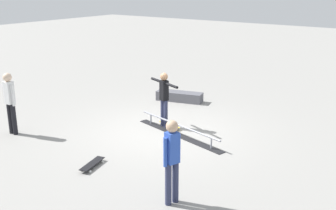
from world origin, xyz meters
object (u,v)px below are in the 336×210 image
skate_ledge (179,96)px  grind_rail (179,131)px  loose_skateboard_black (92,164)px  skater_main (164,96)px  skateboard_main (170,125)px  bystander_blue_shirt (172,158)px  bystander_white_shirt (10,100)px

skate_ledge → grind_rail: bearing=123.7°
loose_skateboard_black → skater_main: bearing=-9.8°
skater_main → skateboard_main: skater_main is taller
skateboard_main → bystander_blue_shirt: size_ratio=0.49×
skate_ledge → loose_skateboard_black: (-1.35, 5.54, -0.09)m
skate_ledge → skater_main: (-1.12, 2.45, 0.77)m
skateboard_main → bystander_blue_shirt: bystander_blue_shirt is taller
grind_rail → skate_ledge: (1.85, -2.77, 0.02)m
skate_ledge → skater_main: size_ratio=1.01×
bystander_blue_shirt → bystander_white_shirt: (5.68, -0.44, 0.03)m
bystander_blue_shirt → loose_skateboard_black: bearing=102.5°
grind_rail → bystander_white_shirt: bystander_white_shirt is taller
grind_rail → loose_skateboard_black: size_ratio=3.88×
skate_ledge → bystander_white_shirt: (1.95, 5.33, 0.81)m
skater_main → bystander_white_shirt: (3.07, 2.88, 0.04)m
skate_ledge → skater_main: skater_main is taller
skateboard_main → bystander_white_shirt: size_ratio=0.47×
grind_rail → skate_ledge: 3.34m
bystander_blue_shirt → skateboard_main: bearing=53.9°
grind_rail → bystander_white_shirt: 4.66m
skate_ledge → bystander_blue_shirt: 6.91m
skate_ledge → bystander_white_shirt: bearing=69.9°
loose_skateboard_black → bystander_blue_shirt: bearing=-109.5°
grind_rail → skateboard_main: 0.71m
skater_main → bystander_blue_shirt: size_ratio=0.96×
skate_ledge → bystander_white_shirt: 5.74m
grind_rail → skateboard_main: grind_rail is taller
skater_main → loose_skateboard_black: bearing=-65.4°
grind_rail → skateboard_main: (0.59, -0.39, -0.07)m
loose_skateboard_black → skate_ledge: bearing=-0.4°
loose_skateboard_black → skateboard_main: bearing=-12.5°
loose_skateboard_black → bystander_white_shirt: bearing=72.3°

